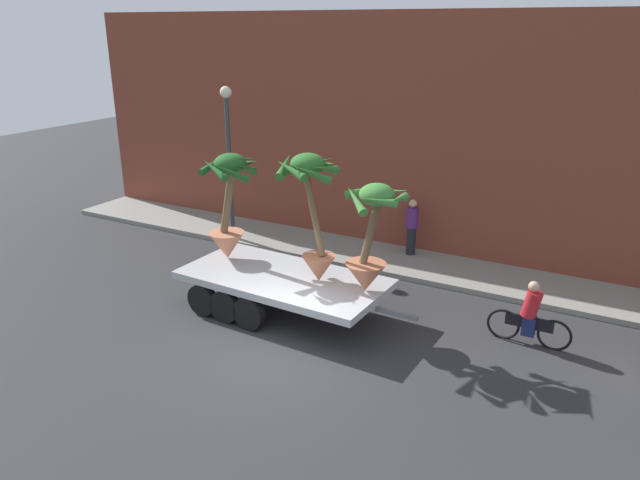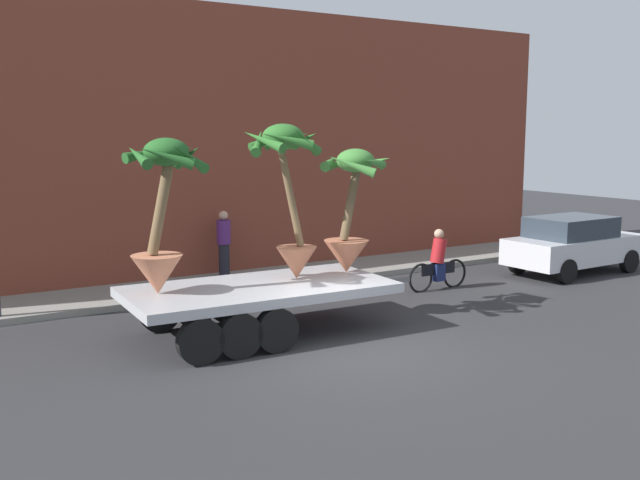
% 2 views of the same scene
% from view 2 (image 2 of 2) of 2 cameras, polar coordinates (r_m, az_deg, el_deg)
% --- Properties ---
extents(ground_plane, '(60.00, 60.00, 0.00)m').
position_cam_2_polar(ground_plane, '(13.00, 2.77, -8.72)').
color(ground_plane, '#2D2D30').
extents(sidewalk, '(24.00, 2.20, 0.15)m').
position_cam_2_polar(sidewalk, '(18.17, -8.18, -3.54)').
color(sidewalk, gray).
rests_on(sidewalk, ground).
extents(building_facade, '(24.00, 1.20, 7.13)m').
position_cam_2_polar(building_facade, '(19.35, -10.43, 7.56)').
color(building_facade, brown).
rests_on(building_facade, ground).
extents(flatbed_trailer, '(6.07, 2.66, 0.98)m').
position_cam_2_polar(flatbed_trailer, '(13.67, -5.77, -4.61)').
color(flatbed_trailer, '#B7BABF').
rests_on(flatbed_trailer, ground).
extents(potted_palm_rear, '(1.47, 1.59, 2.55)m').
position_cam_2_polar(potted_palm_rear, '(14.77, 2.41, 2.16)').
color(potted_palm_rear, '#B26647').
rests_on(potted_palm_rear, flatbed_trailer).
extents(potted_palm_middle, '(1.52, 1.50, 3.04)m').
position_cam_2_polar(potted_palm_middle, '(13.93, -2.52, 3.90)').
color(potted_palm_middle, '#B26647').
rests_on(potted_palm_middle, flatbed_trailer).
extents(potted_palm_front, '(1.44, 1.52, 2.79)m').
position_cam_2_polar(potted_palm_front, '(13.07, -12.50, 1.88)').
color(potted_palm_front, '#C17251').
rests_on(potted_palm_front, flatbed_trailer).
extents(cyclist, '(1.84, 0.34, 1.54)m').
position_cam_2_polar(cyclist, '(17.93, 9.39, -1.80)').
color(cyclist, black).
rests_on(cyclist, ground).
extents(parked_car, '(4.16, 1.89, 1.58)m').
position_cam_2_polar(parked_car, '(20.89, 19.52, -0.28)').
color(parked_car, silver).
rests_on(parked_car, ground).
extents(pedestrian_near_gate, '(0.36, 0.36, 1.71)m').
position_cam_2_polar(pedestrian_near_gate, '(18.69, -7.66, -0.18)').
color(pedestrian_near_gate, black).
rests_on(pedestrian_near_gate, sidewalk).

